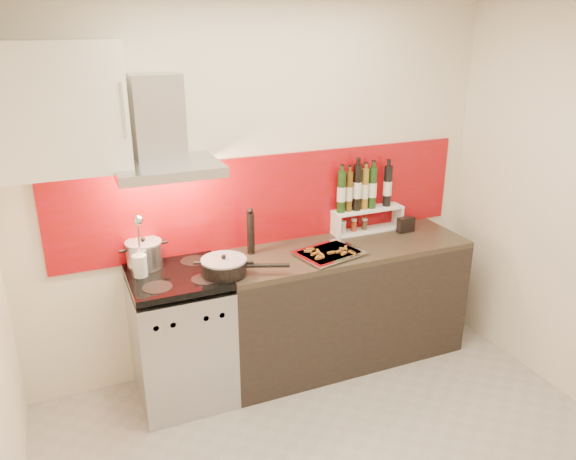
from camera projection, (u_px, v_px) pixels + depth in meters
name	position (u px, v px, depth m)	size (l,w,h in m)	color
back_wall	(263.00, 189.00, 3.91)	(3.40, 0.02, 2.60)	silver
backsplash	(270.00, 200.00, 3.95)	(3.00, 0.02, 0.64)	#990D08
range_stove	(182.00, 338.00, 3.69)	(0.60, 0.60, 0.91)	#B7B7BA
counter	(342.00, 303.00, 4.13)	(1.80, 0.60, 0.90)	black
range_hood	(162.00, 138.00, 3.36)	(0.62, 0.50, 0.61)	#B7B7BA
upper_cabinet	(59.00, 109.00, 3.07)	(0.70, 0.35, 0.72)	white
stock_pot	(144.00, 254.00, 3.61)	(0.23, 0.23, 0.20)	#B7B7BA
saute_pan	(225.00, 266.00, 3.51)	(0.53, 0.31, 0.13)	black
utensil_jar	(140.00, 259.00, 3.45)	(0.09, 0.13, 0.43)	silver
pepper_mill	(251.00, 232.00, 3.80)	(0.05, 0.05, 0.33)	black
step_shelf	(364.00, 200.00, 4.17)	(0.56, 0.15, 0.53)	white
caddy_box	(406.00, 224.00, 4.23)	(0.13, 0.06, 0.11)	black
baking_tray	(329.00, 253.00, 3.82)	(0.49, 0.42, 0.03)	silver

